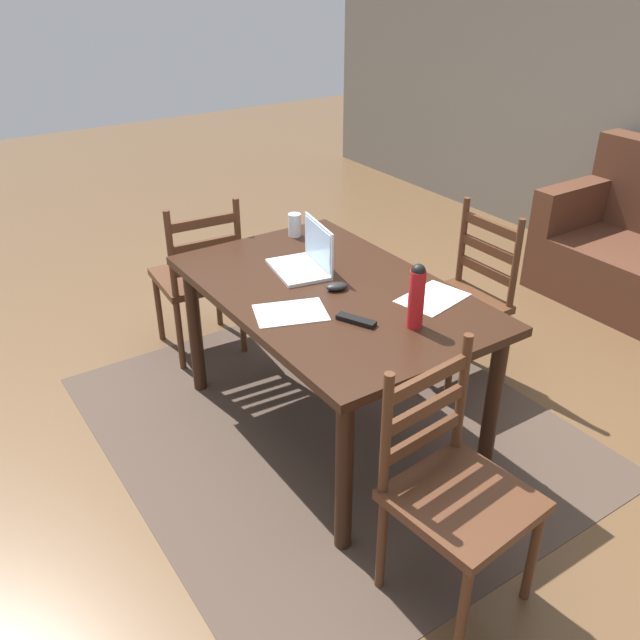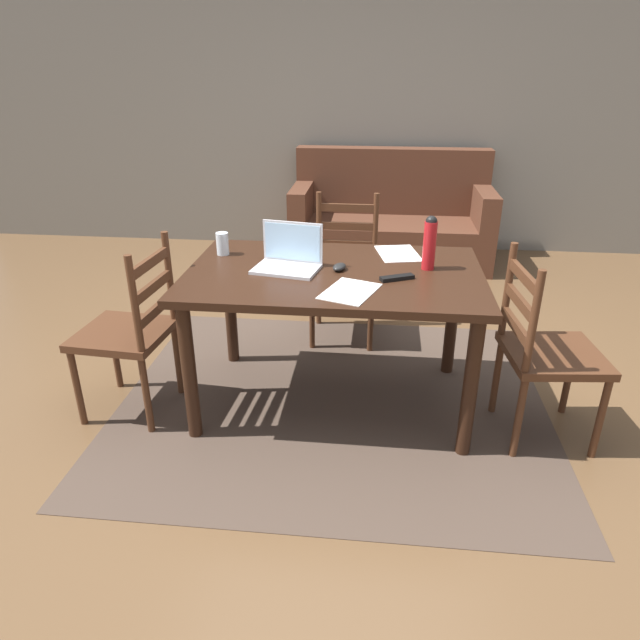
{
  "view_description": "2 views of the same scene",
  "coord_description": "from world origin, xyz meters",
  "px_view_note": "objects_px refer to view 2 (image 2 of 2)",
  "views": [
    {
      "loc": [
        2.25,
        -1.57,
        2.12
      ],
      "look_at": [
        0.11,
        -0.14,
        0.7
      ],
      "focal_mm": 38.11,
      "sensor_mm": 36.0,
      "label": 1
    },
    {
      "loc": [
        0.22,
        -2.69,
        1.74
      ],
      "look_at": [
        -0.08,
        0.06,
        0.46
      ],
      "focal_mm": 31.67,
      "sensor_mm": 36.0,
      "label": 2
    }
  ],
  "objects_px": {
    "laptop": "(289,257)",
    "tv_remote": "(397,278)",
    "drinking_glass": "(222,244)",
    "chair_right_near": "(545,353)",
    "chair_far_head": "(345,271)",
    "computer_mouse": "(339,267)",
    "dining_table": "(334,289)",
    "water_bottle": "(430,242)",
    "chair_left_near": "(130,332)",
    "couch": "(390,223)"
  },
  "relations": [
    {
      "from": "couch",
      "to": "chair_right_near",
      "type": "bearing_deg",
      "value": -75.18
    },
    {
      "from": "computer_mouse",
      "to": "tv_remote",
      "type": "xyz_separation_m",
      "value": [
        0.29,
        -0.11,
        -0.01
      ]
    },
    {
      "from": "laptop",
      "to": "couch",
      "type": "bearing_deg",
      "value": 77.52
    },
    {
      "from": "dining_table",
      "to": "chair_left_near",
      "type": "distance_m",
      "value": 1.08
    },
    {
      "from": "chair_far_head",
      "to": "computer_mouse",
      "type": "height_order",
      "value": "chair_far_head"
    },
    {
      "from": "laptop",
      "to": "tv_remote",
      "type": "relative_size",
      "value": 2.09
    },
    {
      "from": "chair_far_head",
      "to": "water_bottle",
      "type": "xyz_separation_m",
      "value": [
        0.47,
        -0.76,
        0.45
      ]
    },
    {
      "from": "laptop",
      "to": "drinking_glass",
      "type": "xyz_separation_m",
      "value": [
        -0.4,
        0.18,
        0.0
      ]
    },
    {
      "from": "chair_right_near",
      "to": "computer_mouse",
      "type": "bearing_deg",
      "value": 168.29
    },
    {
      "from": "chair_left_near",
      "to": "water_bottle",
      "type": "distance_m",
      "value": 1.6
    },
    {
      "from": "couch",
      "to": "water_bottle",
      "type": "relative_size",
      "value": 6.53
    },
    {
      "from": "computer_mouse",
      "to": "tv_remote",
      "type": "bearing_deg",
      "value": -3.29
    },
    {
      "from": "chair_right_near",
      "to": "tv_remote",
      "type": "xyz_separation_m",
      "value": [
        -0.72,
        0.1,
        0.32
      ]
    },
    {
      "from": "chair_right_near",
      "to": "computer_mouse",
      "type": "height_order",
      "value": "chair_right_near"
    },
    {
      "from": "chair_far_head",
      "to": "water_bottle",
      "type": "height_order",
      "value": "water_bottle"
    },
    {
      "from": "couch",
      "to": "drinking_glass",
      "type": "bearing_deg",
      "value": -112.23
    },
    {
      "from": "laptop",
      "to": "computer_mouse",
      "type": "distance_m",
      "value": 0.26
    },
    {
      "from": "chair_far_head",
      "to": "computer_mouse",
      "type": "bearing_deg",
      "value": -88.29
    },
    {
      "from": "water_bottle",
      "to": "tv_remote",
      "type": "relative_size",
      "value": 1.62
    },
    {
      "from": "dining_table",
      "to": "computer_mouse",
      "type": "distance_m",
      "value": 0.12
    },
    {
      "from": "drinking_glass",
      "to": "laptop",
      "type": "bearing_deg",
      "value": -24.11
    },
    {
      "from": "chair_far_head",
      "to": "computer_mouse",
      "type": "distance_m",
      "value": 0.89
    },
    {
      "from": "tv_remote",
      "to": "laptop",
      "type": "bearing_deg",
      "value": 52.73
    },
    {
      "from": "chair_left_near",
      "to": "laptop",
      "type": "height_order",
      "value": "laptop"
    },
    {
      "from": "dining_table",
      "to": "drinking_glass",
      "type": "relative_size",
      "value": 12.3
    },
    {
      "from": "chair_right_near",
      "to": "laptop",
      "type": "bearing_deg",
      "value": 170.19
    },
    {
      "from": "chair_far_head",
      "to": "computer_mouse",
      "type": "xyz_separation_m",
      "value": [
        0.02,
        -0.83,
        0.32
      ]
    },
    {
      "from": "dining_table",
      "to": "chair_far_head",
      "type": "distance_m",
      "value": 0.87
    },
    {
      "from": "dining_table",
      "to": "computer_mouse",
      "type": "xyz_separation_m",
      "value": [
        0.03,
        0.02,
        0.11
      ]
    },
    {
      "from": "chair_far_head",
      "to": "drinking_glass",
      "type": "distance_m",
      "value": 0.97
    },
    {
      "from": "dining_table",
      "to": "chair_right_near",
      "type": "relative_size",
      "value": 1.57
    },
    {
      "from": "dining_table",
      "to": "water_bottle",
      "type": "height_order",
      "value": "water_bottle"
    },
    {
      "from": "chair_right_near",
      "to": "chair_far_head",
      "type": "distance_m",
      "value": 1.47
    },
    {
      "from": "dining_table",
      "to": "chair_far_head",
      "type": "xyz_separation_m",
      "value": [
        0.0,
        0.85,
        -0.21
      ]
    },
    {
      "from": "couch",
      "to": "dining_table",
      "type": "bearing_deg",
      "value": -97.19
    },
    {
      "from": "laptop",
      "to": "computer_mouse",
      "type": "xyz_separation_m",
      "value": [
        0.26,
        -0.01,
        -0.04
      ]
    },
    {
      "from": "chair_left_near",
      "to": "tv_remote",
      "type": "distance_m",
      "value": 1.39
    },
    {
      "from": "chair_far_head",
      "to": "drinking_glass",
      "type": "relative_size",
      "value": 7.81
    },
    {
      "from": "chair_far_head",
      "to": "couch",
      "type": "height_order",
      "value": "couch"
    },
    {
      "from": "computer_mouse",
      "to": "chair_left_near",
      "type": "bearing_deg",
      "value": -151.93
    },
    {
      "from": "computer_mouse",
      "to": "water_bottle",
      "type": "bearing_deg",
      "value": 25.72
    },
    {
      "from": "chair_right_near",
      "to": "water_bottle",
      "type": "xyz_separation_m",
      "value": [
        -0.57,
        0.28,
        0.45
      ]
    },
    {
      "from": "chair_far_head",
      "to": "water_bottle",
      "type": "distance_m",
      "value": 1.0
    },
    {
      "from": "couch",
      "to": "laptop",
      "type": "relative_size",
      "value": 5.06
    },
    {
      "from": "tv_remote",
      "to": "dining_table",
      "type": "bearing_deg",
      "value": 48.52
    },
    {
      "from": "dining_table",
      "to": "tv_remote",
      "type": "height_order",
      "value": "tv_remote"
    },
    {
      "from": "drinking_glass",
      "to": "water_bottle",
      "type": "bearing_deg",
      "value": -6.12
    },
    {
      "from": "couch",
      "to": "drinking_glass",
      "type": "relative_size",
      "value": 14.8
    },
    {
      "from": "chair_far_head",
      "to": "laptop",
      "type": "xyz_separation_m",
      "value": [
        -0.23,
        -0.82,
        0.36
      ]
    },
    {
      "from": "chair_left_near",
      "to": "water_bottle",
      "type": "height_order",
      "value": "water_bottle"
    }
  ]
}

